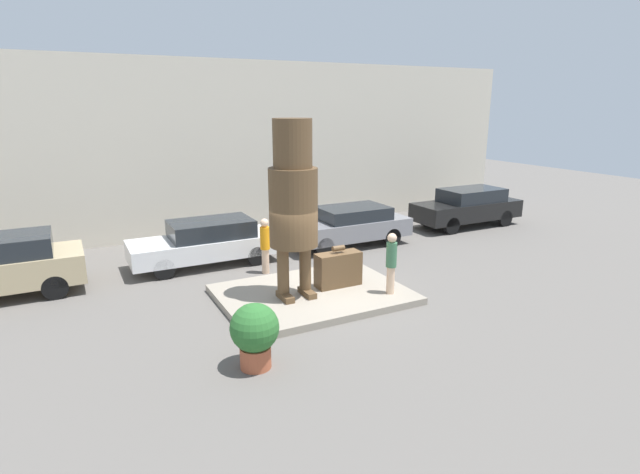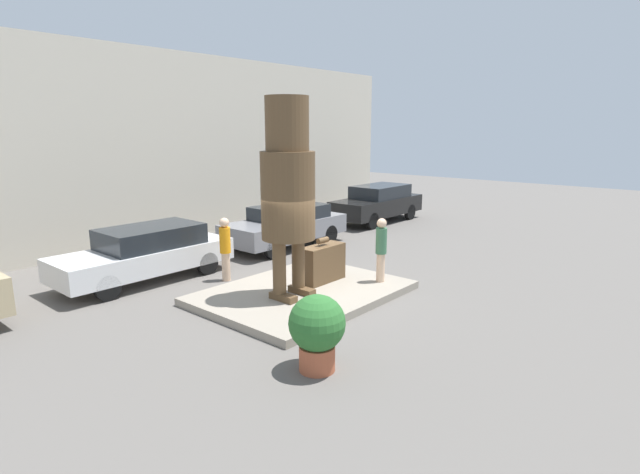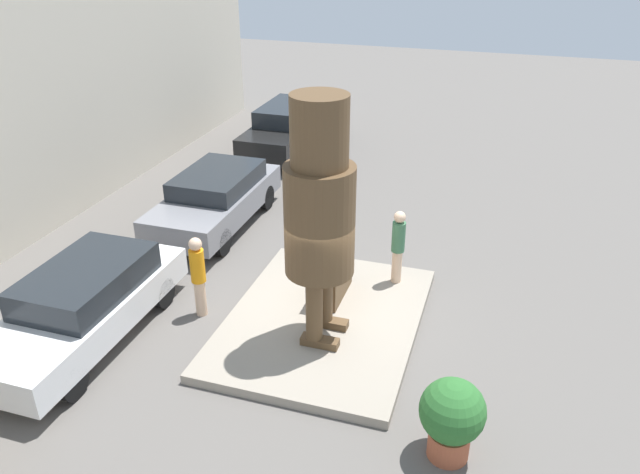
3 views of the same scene
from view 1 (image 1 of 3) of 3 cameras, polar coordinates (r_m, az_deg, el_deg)
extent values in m
plane|color=#605B56|center=(13.57, -0.85, -6.94)|extent=(60.00, 60.00, 0.00)
cube|color=gray|center=(13.54, -0.85, -6.58)|extent=(4.88, 3.64, 0.19)
cube|color=beige|center=(20.33, -11.41, 9.89)|extent=(28.00, 0.60, 6.72)
cube|color=brown|center=(12.96, -4.00, -6.82)|extent=(0.24, 0.70, 0.15)
cube|color=brown|center=(13.20, -1.48, -6.37)|extent=(0.24, 0.70, 0.15)
cylinder|color=brown|center=(12.81, -4.24, -3.79)|extent=(0.31, 0.31, 1.23)
cylinder|color=brown|center=(13.05, -1.70, -3.39)|extent=(0.31, 0.31, 1.23)
cylinder|color=brown|center=(12.51, -3.06, 3.40)|extent=(1.23, 1.23, 1.98)
cylinder|color=brown|center=(12.29, -3.16, 10.65)|extent=(0.97, 0.97, 1.19)
cube|color=brown|center=(13.76, 2.09, -3.71)|extent=(1.28, 0.49, 0.95)
cylinder|color=brown|center=(13.58, 2.11, -1.29)|extent=(0.35, 0.15, 0.15)
cylinder|color=beige|center=(13.37, 8.06, -4.89)|extent=(0.21, 0.21, 0.74)
cylinder|color=#3D704C|center=(13.15, 8.17, -2.01)|extent=(0.28, 0.28, 0.66)
sphere|color=beige|center=(13.02, 8.25, -0.11)|extent=(0.25, 0.25, 0.25)
cube|color=#1E2328|center=(15.72, -32.50, -0.91)|extent=(2.33, 1.68, 0.54)
cylinder|color=black|center=(15.13, -28.03, -5.10)|extent=(0.66, 0.18, 0.66)
cylinder|color=black|center=(16.74, -28.05, -3.27)|extent=(0.66, 0.18, 0.66)
cube|color=silver|center=(16.48, -13.01, -1.07)|extent=(4.70, 1.76, 0.60)
cube|color=#1E2328|center=(16.39, -12.33, 0.95)|extent=(2.58, 1.59, 0.54)
cylinder|color=black|center=(15.55, -17.39, -3.51)|extent=(0.64, 0.18, 0.64)
cylinder|color=black|center=(17.04, -18.36, -1.98)|extent=(0.64, 0.18, 0.64)
cylinder|color=black|center=(16.24, -7.26, -2.14)|extent=(0.64, 0.18, 0.64)
cylinder|color=black|center=(17.68, -9.04, -0.78)|extent=(0.64, 0.18, 0.64)
cube|color=gray|center=(18.29, 3.17, 1.03)|extent=(4.51, 1.87, 0.65)
cube|color=#1E2328|center=(18.28, 3.80, 2.77)|extent=(2.48, 1.69, 0.45)
cylinder|color=black|center=(17.00, 0.54, -1.17)|extent=(0.67, 0.18, 0.67)
cylinder|color=black|center=(18.46, -1.92, 0.14)|extent=(0.67, 0.18, 0.67)
cylinder|color=black|center=(18.42, 8.24, -0.04)|extent=(0.67, 0.18, 0.67)
cylinder|color=black|center=(19.78, 5.40, 1.09)|extent=(0.67, 0.18, 0.67)
cube|color=black|center=(22.07, 16.38, 2.99)|extent=(4.76, 1.76, 0.72)
cube|color=#1E2328|center=(22.12, 16.94, 4.63)|extent=(2.62, 1.59, 0.54)
cylinder|color=black|center=(20.59, 14.82, 1.24)|extent=(0.69, 0.18, 0.69)
cylinder|color=black|center=(21.76, 12.05, 2.13)|extent=(0.69, 0.18, 0.69)
cylinder|color=black|center=(22.65, 20.39, 2.02)|extent=(0.69, 0.18, 0.69)
cylinder|color=black|center=(23.71, 17.60, 2.81)|extent=(0.69, 0.18, 0.69)
cylinder|color=#AD5638|center=(10.24, -7.37, -13.45)|extent=(0.62, 0.62, 0.44)
sphere|color=#2D6B2D|center=(9.95, -7.49, -10.23)|extent=(0.97, 0.97, 0.97)
cylinder|color=beige|center=(15.43, -6.24, -2.75)|extent=(0.22, 0.22, 0.78)
cylinder|color=orange|center=(15.22, -6.32, -0.12)|extent=(0.29, 0.29, 0.69)
sphere|color=beige|center=(15.11, -6.37, 1.62)|extent=(0.26, 0.26, 0.26)
camera|label=2|loc=(4.58, -66.37, -7.17)|focal=28.00mm
camera|label=3|loc=(9.46, -57.73, 21.15)|focal=35.00mm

